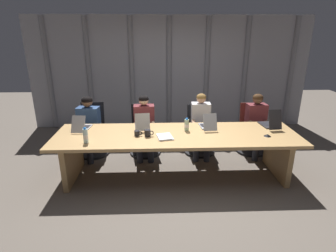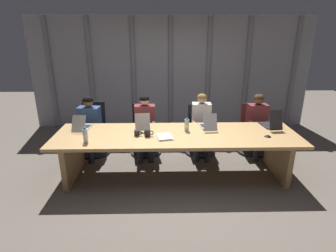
% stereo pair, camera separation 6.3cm
% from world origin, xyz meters
% --- Properties ---
extents(ground_plane, '(13.13, 13.13, 0.00)m').
position_xyz_m(ground_plane, '(0.00, 0.00, 0.00)').
color(ground_plane, '#6B6056').
extents(conference_table, '(3.84, 1.10, 0.74)m').
position_xyz_m(conference_table, '(0.00, 0.00, 0.59)').
color(conference_table, tan).
rests_on(conference_table, ground_plane).
extents(curtain_backdrop, '(6.57, 0.17, 2.61)m').
position_xyz_m(curtain_backdrop, '(-0.00, 2.53, 1.31)').
color(curtain_backdrop, '#9999A0').
rests_on(curtain_backdrop, ground_plane).
extents(laptop_left_end, '(0.25, 0.46, 0.27)m').
position_xyz_m(laptop_left_end, '(-1.54, 0.26, 0.79)').
color(laptop_left_end, '#BCBCC1').
rests_on(laptop_left_end, conference_table).
extents(laptop_left_mid, '(0.28, 0.41, 0.29)m').
position_xyz_m(laptop_left_mid, '(-0.55, 0.27, 0.79)').
color(laptop_left_mid, beige).
rests_on(laptop_left_mid, conference_table).
extents(laptop_center, '(0.26, 0.43, 0.28)m').
position_xyz_m(laptop_center, '(0.54, 0.26, 0.79)').
color(laptop_center, '#A8ADB7').
rests_on(laptop_center, conference_table).
extents(laptop_right_mid, '(0.27, 0.46, 0.33)m').
position_xyz_m(laptop_right_mid, '(1.60, 0.28, 0.80)').
color(laptop_right_mid, '#2D2D33').
rests_on(laptop_right_mid, conference_table).
extents(office_chair_left_end, '(0.60, 0.60, 0.98)m').
position_xyz_m(office_chair_left_end, '(-1.55, 0.95, 0.37)').
color(office_chair_left_end, black).
rests_on(office_chair_left_end, ground_plane).
extents(office_chair_left_mid, '(0.60, 0.61, 0.94)m').
position_xyz_m(office_chair_left_mid, '(-0.56, 0.95, 0.36)').
color(office_chair_left_mid, black).
rests_on(office_chair_left_mid, ground_plane).
extents(office_chair_center, '(0.60, 0.60, 0.92)m').
position_xyz_m(office_chair_center, '(0.51, 0.95, 0.35)').
color(office_chair_center, black).
rests_on(office_chair_center, ground_plane).
extents(office_chair_right_mid, '(0.60, 0.60, 0.93)m').
position_xyz_m(office_chair_right_mid, '(1.55, 0.95, 0.35)').
color(office_chair_right_mid, '#511E19').
rests_on(office_chair_right_mid, ground_plane).
extents(person_left_end, '(0.44, 0.57, 1.15)m').
position_xyz_m(person_left_end, '(-1.59, 0.79, 0.66)').
color(person_left_end, '#335184').
rests_on(person_left_end, ground_plane).
extents(person_left_mid, '(0.41, 0.56, 1.16)m').
position_xyz_m(person_left_mid, '(-0.54, 0.79, 0.66)').
color(person_left_mid, brown).
rests_on(person_left_mid, ground_plane).
extents(person_center, '(0.38, 0.56, 1.18)m').
position_xyz_m(person_center, '(0.51, 0.79, 0.66)').
color(person_center, silver).
rests_on(person_center, ground_plane).
extents(person_right_mid, '(0.40, 0.56, 1.17)m').
position_xyz_m(person_right_mid, '(1.58, 0.79, 0.67)').
color(person_right_mid, brown).
rests_on(person_right_mid, ground_plane).
extents(water_bottle_primary, '(0.07, 0.07, 0.21)m').
position_xyz_m(water_bottle_primary, '(0.17, 0.15, 0.83)').
color(water_bottle_primary, '#ADD1B2').
rests_on(water_bottle_primary, conference_table).
extents(water_bottle_secondary, '(0.07, 0.07, 0.23)m').
position_xyz_m(water_bottle_secondary, '(-1.34, -0.31, 0.84)').
color(water_bottle_secondary, silver).
rests_on(water_bottle_secondary, conference_table).
extents(coffee_mug_near, '(0.14, 0.09, 0.11)m').
position_xyz_m(coffee_mug_near, '(-0.45, -0.08, 0.79)').
color(coffee_mug_near, black).
rests_on(coffee_mug_near, conference_table).
extents(coffee_mug_far, '(0.12, 0.08, 0.09)m').
position_xyz_m(coffee_mug_far, '(-0.62, -0.06, 0.78)').
color(coffee_mug_far, black).
rests_on(coffee_mug_far, conference_table).
extents(conference_mic_left_side, '(0.11, 0.11, 0.03)m').
position_xyz_m(conference_mic_left_side, '(1.40, -0.15, 0.75)').
color(conference_mic_left_side, black).
rests_on(conference_mic_left_side, conference_table).
extents(spiral_notepad, '(0.28, 0.34, 0.03)m').
position_xyz_m(spiral_notepad, '(-0.19, -0.14, 0.75)').
color(spiral_notepad, silver).
rests_on(spiral_notepad, conference_table).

